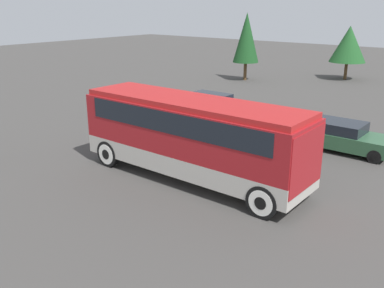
{
  "coord_description": "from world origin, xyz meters",
  "views": [
    {
      "loc": [
        9.78,
        -12.26,
        6.6
      ],
      "look_at": [
        0.0,
        0.0,
        1.44
      ],
      "focal_mm": 40.0,
      "sensor_mm": 36.0,
      "label": 1
    }
  ],
  "objects_px": {
    "parked_car_near": "(211,106)",
    "tour_bus": "(194,132)",
    "parked_car_mid": "(341,136)",
    "parked_car_far": "(205,121)"
  },
  "relations": [
    {
      "from": "tour_bus",
      "to": "parked_car_near",
      "type": "bearing_deg",
      "value": 122.05
    },
    {
      "from": "parked_car_mid",
      "to": "parked_car_far",
      "type": "height_order",
      "value": "parked_car_far"
    },
    {
      "from": "parked_car_near",
      "to": "tour_bus",
      "type": "bearing_deg",
      "value": -57.95
    },
    {
      "from": "parked_car_mid",
      "to": "parked_car_near",
      "type": "bearing_deg",
      "value": 173.14
    },
    {
      "from": "parked_car_near",
      "to": "parked_car_mid",
      "type": "distance_m",
      "value": 8.32
    },
    {
      "from": "parked_car_near",
      "to": "parked_car_far",
      "type": "bearing_deg",
      "value": -59.12
    },
    {
      "from": "parked_car_near",
      "to": "parked_car_far",
      "type": "relative_size",
      "value": 1.01
    },
    {
      "from": "tour_bus",
      "to": "parked_car_far",
      "type": "bearing_deg",
      "value": 122.71
    },
    {
      "from": "parked_car_mid",
      "to": "parked_car_far",
      "type": "relative_size",
      "value": 0.98
    },
    {
      "from": "tour_bus",
      "to": "parked_car_far",
      "type": "xyz_separation_m",
      "value": [
        -3.32,
        5.17,
        -1.21
      ]
    }
  ]
}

